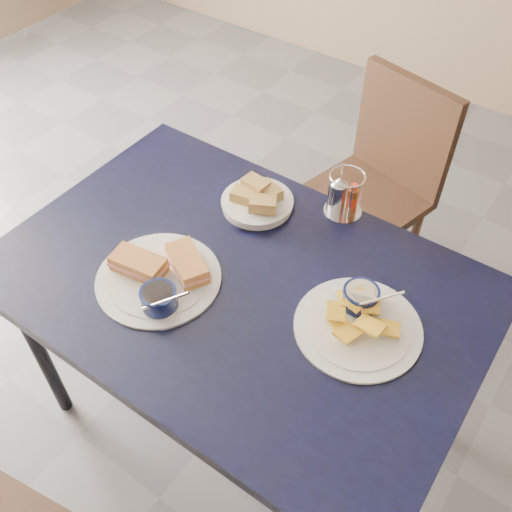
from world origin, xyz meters
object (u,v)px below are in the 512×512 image
Objects in this scene: chair_far at (376,173)px; plantain_plate at (359,317)px; bread_basket at (258,200)px; condiment_caddy at (343,196)px; dining_table at (238,294)px; sandwich_plate at (160,275)px.

chair_far is 0.95m from plantain_plate.
condiment_caddy is at bearing 30.88° from bread_basket.
dining_table is at bearing -65.10° from bread_basket.
chair_far reaches higher than dining_table.
sandwich_plate reaches higher than chair_far.
plantain_plate is at bearing -24.24° from bread_basket.
sandwich_plate is (-0.15, -0.12, 0.09)m from dining_table.
sandwich_plate is at bearing -142.14° from dining_table.
sandwich_plate is at bearing -95.36° from bread_basket.
plantain_plate reaches higher than dining_table.
dining_table is 6.10× the size of bread_basket.
bread_basket is (-0.12, 0.26, 0.09)m from dining_table.
dining_table is 0.30m from bread_basket.
chair_far is at bearing 112.01° from plantain_plate.
chair_far reaches higher than bread_basket.
condiment_caddy is at bearing 76.86° from dining_table.
dining_table is at bearing -169.32° from plantain_plate.
condiment_caddy reaches higher than chair_far.
condiment_caddy reaches higher than plantain_plate.
sandwich_plate is at bearing -159.14° from plantain_plate.
chair_far is 2.80× the size of plantain_plate.
bread_basket reaches higher than dining_table.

